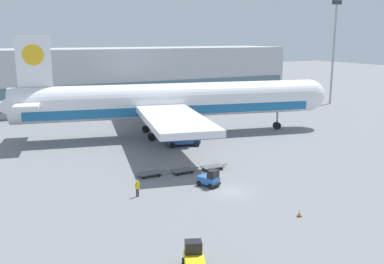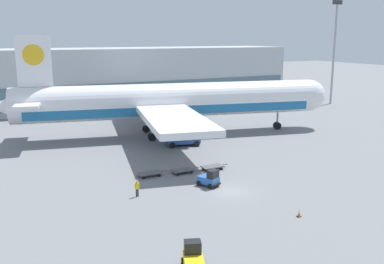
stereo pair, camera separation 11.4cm
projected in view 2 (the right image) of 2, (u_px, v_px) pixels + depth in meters
The scene contains 12 objects.
ground_plane at pixel (230, 191), 47.40m from camera, with size 400.00×400.00×0.00m, color slate.
terminal_building at pixel (118, 77), 107.08m from camera, with size 90.00×18.20×14.00m.
light_mast at pixel (334, 46), 106.24m from camera, with size 2.80×0.50×25.44m.
airplane_main at pixel (168, 102), 72.80m from camera, with size 57.30×48.59×17.00m.
scissor_lift_loader at pixel (182, 133), 66.98m from camera, with size 5.73×4.33×5.08m.
baggage_tug_foreground at pixel (193, 258), 31.15m from camera, with size 2.33×2.78×2.00m.
baggage_tug_mid at pixel (209, 179), 48.64m from camera, with size 2.39×2.79×2.00m.
baggage_dolly_lead at pixel (149, 173), 52.15m from camera, with size 3.70×1.50×0.48m.
baggage_dolly_second at pixel (183, 170), 53.39m from camera, with size 3.70×1.50×0.48m.
baggage_dolly_third at pixel (212, 167), 54.81m from camera, with size 3.70×1.50×0.48m.
ground_crew_near at pixel (137, 187), 45.38m from camera, with size 0.55×0.31×1.83m.
traffic_cone_near at pixel (299, 213), 40.45m from camera, with size 0.40×0.40×0.72m.
Camera 2 is at (-24.27, -37.95, 16.64)m, focal length 40.00 mm.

